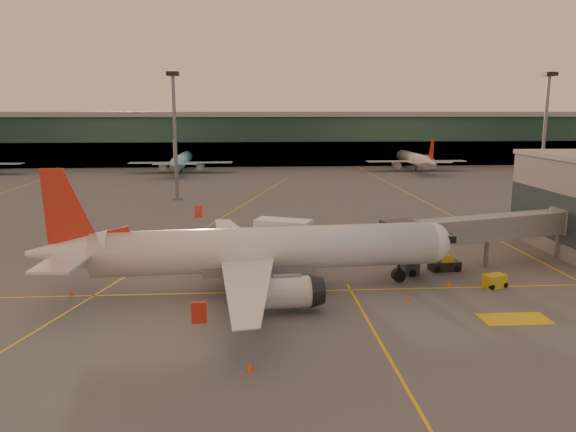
{
  "coord_description": "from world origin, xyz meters",
  "views": [
    {
      "loc": [
        -5.23,
        -49.36,
        18.1
      ],
      "look_at": [
        -0.38,
        19.8,
        5.0
      ],
      "focal_mm": 35.0,
      "sensor_mm": 36.0,
      "label": 1
    }
  ],
  "objects": [
    {
      "name": "taxi_markings",
      "position": [
        -7.32,
        44.49,
        0.01
      ],
      "size": [
        100.12,
        173.0,
        0.01
      ],
      "color": "gold",
      "rests_on": "ground"
    },
    {
      "name": "catering_truck",
      "position": [
        -1.1,
        16.67,
        2.92
      ],
      "size": [
        7.22,
        5.25,
        5.15
      ],
      "rotation": [
        0.0,
        0.0,
        -0.41
      ],
      "color": "red",
      "rests_on": "ground"
    },
    {
      "name": "mast_east_near",
      "position": [
        55.0,
        62.0,
        14.86
      ],
      "size": [
        2.4,
        2.4,
        25.6
      ],
      "color": "slate",
      "rests_on": "ground"
    },
    {
      "name": "main_airplane",
      "position": [
        -4.84,
        5.28,
        4.17
      ],
      "size": [
        42.55,
        38.39,
        12.84
      ],
      "rotation": [
        0.0,
        0.0,
        0.09
      ],
      "color": "silver",
      "rests_on": "ground"
    },
    {
      "name": "cone_wing_left",
      "position": [
        -4.61,
        22.37,
        0.29
      ],
      "size": [
        0.47,
        0.47,
        0.6
      ],
      "color": "#FF440D",
      "rests_on": "ground"
    },
    {
      "name": "cone_nose",
      "position": [
        15.49,
        5.53,
        0.31
      ],
      "size": [
        0.5,
        0.5,
        0.64
      ],
      "color": "#FF440D",
      "rests_on": "ground"
    },
    {
      "name": "cone_fwd",
      "position": [
        10.03,
        1.7,
        0.26
      ],
      "size": [
        0.43,
        0.43,
        0.54
      ],
      "color": "#FF440D",
      "rests_on": "ground"
    },
    {
      "name": "mast_west_near",
      "position": [
        -20.0,
        66.0,
        14.86
      ],
      "size": [
        2.4,
        2.4,
        25.6
      ],
      "color": "slate",
      "rests_on": "ground"
    },
    {
      "name": "cone_wing_right",
      "position": [
        -5.31,
        -12.39,
        0.3
      ],
      "size": [
        0.49,
        0.49,
        0.62
      ],
      "color": "#FF440D",
      "rests_on": "ground"
    },
    {
      "name": "jet_bridge",
      "position": [
        23.79,
        12.94,
        4.38
      ],
      "size": [
        27.14,
        10.89,
        6.2
      ],
      "color": "slate",
      "rests_on": "ground"
    },
    {
      "name": "gpu_cart",
      "position": [
        20.11,
        4.9,
        0.66
      ],
      "size": [
        2.64,
        2.1,
        1.35
      ],
      "rotation": [
        0.0,
        0.0,
        0.36
      ],
      "color": "gold",
      "rests_on": "ground"
    },
    {
      "name": "ground",
      "position": [
        0.0,
        0.0,
        0.0
      ],
      "size": [
        600.0,
        600.0,
        0.0
      ],
      "primitive_type": "plane",
      "color": "#4C4F54",
      "rests_on": "ground"
    },
    {
      "name": "terminal",
      "position": [
        0.0,
        141.79,
        8.76
      ],
      "size": [
        400.0,
        20.0,
        17.6
      ],
      "color": "#19382D",
      "rests_on": "ground"
    },
    {
      "name": "pushback_tug",
      "position": [
        17.06,
        11.43,
        0.71
      ],
      "size": [
        3.53,
        2.12,
        1.74
      ],
      "rotation": [
        0.0,
        0.0,
        0.09
      ],
      "color": "black",
      "rests_on": "ground"
    },
    {
      "name": "cone_tail",
      "position": [
        -23.02,
        5.32,
        0.26
      ],
      "size": [
        0.42,
        0.42,
        0.53
      ],
      "color": "#FF440D",
      "rests_on": "ground"
    },
    {
      "name": "distant_aircraft_row",
      "position": [
        -21.0,
        118.0,
        0.0
      ],
      "size": [
        290.0,
        34.0,
        13.0
      ],
      "color": "#87CFE3",
      "rests_on": "ground"
    }
  ]
}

